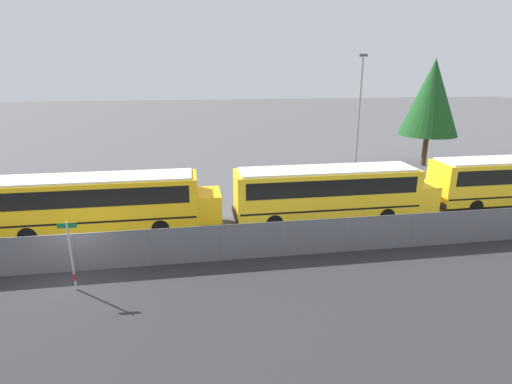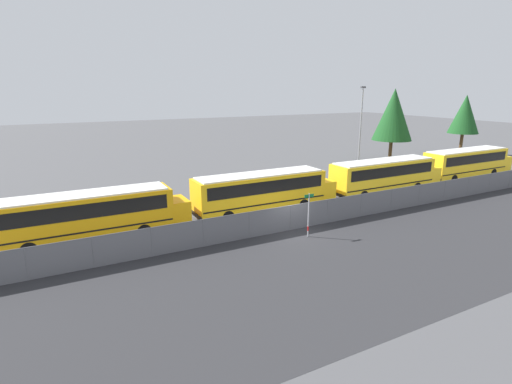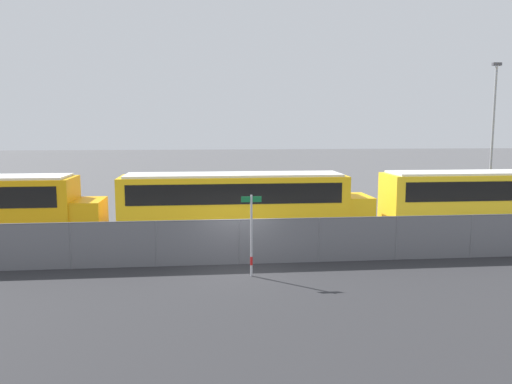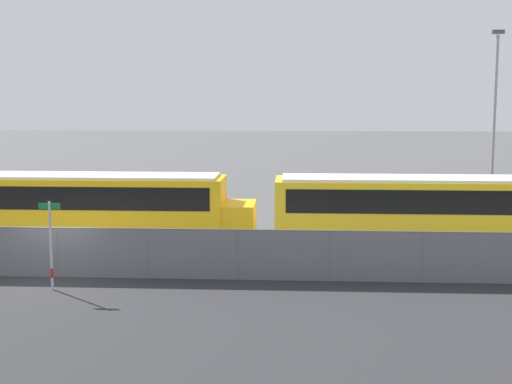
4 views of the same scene
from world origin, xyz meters
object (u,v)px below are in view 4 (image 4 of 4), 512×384
at_px(school_bus_3, 415,209).
at_px(light_pole, 494,117).
at_px(school_bus_2, 102,205).
at_px(street_sign, 51,243).

bearing_deg(school_bus_3, light_pole, 60.13).
relative_size(school_bus_2, light_pole, 1.24).
bearing_deg(street_sign, school_bus_3, 24.90).
height_order(school_bus_2, street_sign, school_bus_2).
distance_m(school_bus_3, light_pole, 11.33).
height_order(school_bus_2, school_bus_3, same).
xyz_separation_m(street_sign, light_pole, (17.80, 15.16, 3.58)).
bearing_deg(school_bus_2, light_pole, 27.39).
height_order(street_sign, light_pole, light_pole).
bearing_deg(school_bus_2, street_sign, -90.20).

